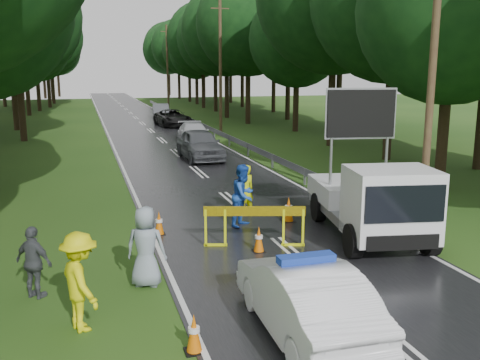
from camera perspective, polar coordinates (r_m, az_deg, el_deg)
name	(u,v)px	position (r m, az deg, el deg)	size (l,w,h in m)	color
ground	(295,256)	(14.11, 5.92, -8.04)	(160.00, 160.00, 0.00)	#1E4213
road	(151,131)	(42.83, -9.51, 5.21)	(7.00, 140.00, 0.02)	black
guardrail	(197,123)	(43.05, -4.56, 6.09)	(0.12, 60.06, 0.70)	gray
utility_pole_near	(433,59)	(17.60, 19.91, 12.05)	(1.40, 0.24, 10.00)	#492F21
utility_pole_mid	(220,65)	(41.56, -2.11, 12.15)	(1.40, 0.24, 10.00)	#492F21
utility_pole_far	(167,67)	(67.06, -7.75, 11.89)	(1.40, 0.24, 10.00)	#492F21
police_sedan	(305,299)	(9.93, 6.95, -12.50)	(1.55, 4.24, 1.53)	white
work_truck	(373,201)	(15.52, 13.99, -2.14)	(3.15, 5.53, 4.17)	gray
barrier	(254,216)	(14.48, 1.55, -3.90)	(2.66, 0.82, 1.14)	#D0DE0C
officer	(246,190)	(17.63, 0.59, -1.09)	(0.62, 0.41, 1.69)	#D6E90C
civilian	(244,195)	(16.39, 0.39, -1.65)	(0.94, 0.73, 1.93)	#1B4AB0
bystander_left	(80,282)	(10.40, -16.67, -10.34)	(1.21, 0.70, 1.88)	yellow
bystander_mid	(34,262)	(12.14, -21.11, -8.20)	(0.92, 0.38, 1.57)	#42464A
bystander_right	(146,247)	(12.08, -10.01, -7.02)	(0.89, 0.58, 1.82)	gray
queue_car_first	(200,144)	(28.79, -4.30, 3.82)	(1.91, 4.75, 1.62)	#414449
queue_car_second	(194,133)	(35.14, -4.95, 5.00)	(1.85, 4.56, 1.32)	#A7AAAF
queue_car_third	(173,118)	(45.96, -7.21, 6.58)	(2.33, 5.05, 1.40)	black
queue_car_fourth	(161,111)	(53.42, -8.44, 7.28)	(1.53, 4.39, 1.45)	#46494E
cone_near_left	(194,334)	(9.50, -4.93, -16.02)	(0.33, 0.33, 0.70)	black
cone_center	(259,240)	(14.21, 2.02, -6.38)	(0.33, 0.33, 0.71)	black
cone_far	(289,210)	(17.01, 5.20, -3.18)	(0.39, 0.39, 0.82)	black
cone_left_mid	(159,223)	(15.82, -8.63, -4.60)	(0.34, 0.34, 0.71)	black
cone_right	(315,196)	(18.96, 8.03, -1.73)	(0.37, 0.37, 0.79)	black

